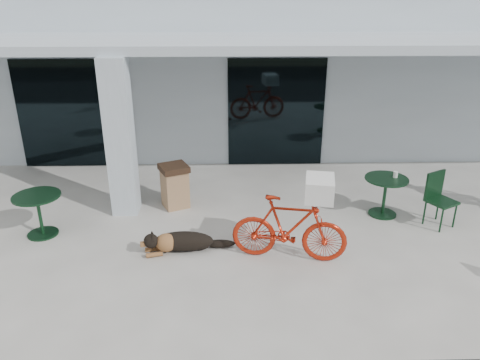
{
  "coord_description": "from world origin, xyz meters",
  "views": [
    {
      "loc": [
        0.62,
        -6.43,
        4.31
      ],
      "look_at": [
        0.81,
        1.49,
        1.0
      ],
      "focal_mm": 35.0,
      "sensor_mm": 36.0,
      "label": 1
    }
  ],
  "objects_px": {
    "cafe_table_far": "(384,197)",
    "cafe_table_near": "(40,215)",
    "trash_receptacle": "(175,186)",
    "dog": "(184,240)",
    "bicycle": "(289,228)",
    "cafe_chair_far_a": "(442,201)"
  },
  "relations": [
    {
      "from": "cafe_table_near",
      "to": "cafe_chair_far_a",
      "type": "bearing_deg",
      "value": 1.27
    },
    {
      "from": "cafe_table_near",
      "to": "trash_receptacle",
      "type": "relative_size",
      "value": 0.93
    },
    {
      "from": "bicycle",
      "to": "cafe_chair_far_a",
      "type": "bearing_deg",
      "value": -59.58
    },
    {
      "from": "cafe_table_far",
      "to": "cafe_chair_far_a",
      "type": "relative_size",
      "value": 0.81
    },
    {
      "from": "cafe_table_near",
      "to": "cafe_table_far",
      "type": "relative_size",
      "value": 1.01
    },
    {
      "from": "cafe_table_near",
      "to": "cafe_table_far",
      "type": "bearing_deg",
      "value": 5.77
    },
    {
      "from": "bicycle",
      "to": "dog",
      "type": "xyz_separation_m",
      "value": [
        -1.8,
        0.3,
        -0.38
      ]
    },
    {
      "from": "dog",
      "to": "cafe_chair_far_a",
      "type": "xyz_separation_m",
      "value": [
        4.84,
        0.8,
        0.33
      ]
    },
    {
      "from": "cafe_table_far",
      "to": "trash_receptacle",
      "type": "height_order",
      "value": "trash_receptacle"
    },
    {
      "from": "cafe_table_near",
      "to": "trash_receptacle",
      "type": "distance_m",
      "value": 2.63
    },
    {
      "from": "bicycle",
      "to": "cafe_chair_far_a",
      "type": "distance_m",
      "value": 3.24
    },
    {
      "from": "dog",
      "to": "cafe_table_near",
      "type": "distance_m",
      "value": 2.77
    },
    {
      "from": "cafe_table_near",
      "to": "cafe_chair_far_a",
      "type": "xyz_separation_m",
      "value": [
        7.53,
        0.17,
        0.13
      ]
    },
    {
      "from": "cafe_table_far",
      "to": "cafe_chair_far_a",
      "type": "height_order",
      "value": "cafe_chair_far_a"
    },
    {
      "from": "cafe_table_far",
      "to": "cafe_table_near",
      "type": "bearing_deg",
      "value": -174.23
    },
    {
      "from": "bicycle",
      "to": "dog",
      "type": "distance_m",
      "value": 1.86
    },
    {
      "from": "cafe_table_far",
      "to": "cafe_chair_far_a",
      "type": "distance_m",
      "value": 1.06
    },
    {
      "from": "bicycle",
      "to": "cafe_chair_far_a",
      "type": "xyz_separation_m",
      "value": [
        3.04,
        1.1,
        -0.05
      ]
    },
    {
      "from": "cafe_chair_far_a",
      "to": "trash_receptacle",
      "type": "height_order",
      "value": "cafe_chair_far_a"
    },
    {
      "from": "dog",
      "to": "cafe_table_near",
      "type": "height_order",
      "value": "cafe_table_near"
    },
    {
      "from": "cafe_table_far",
      "to": "trash_receptacle",
      "type": "bearing_deg",
      "value": 173.3
    },
    {
      "from": "dog",
      "to": "cafe_table_far",
      "type": "relative_size",
      "value": 1.42
    }
  ]
}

